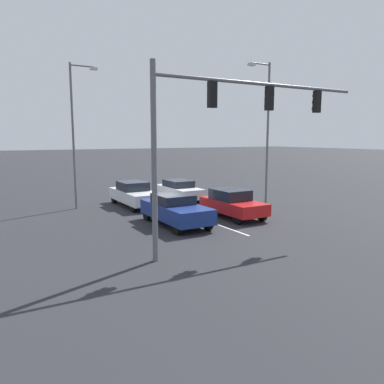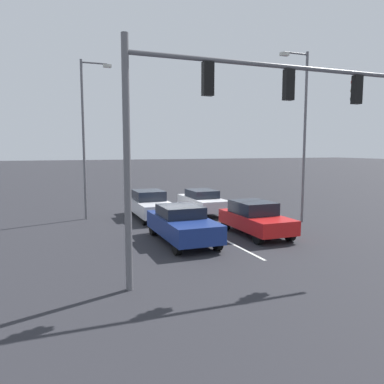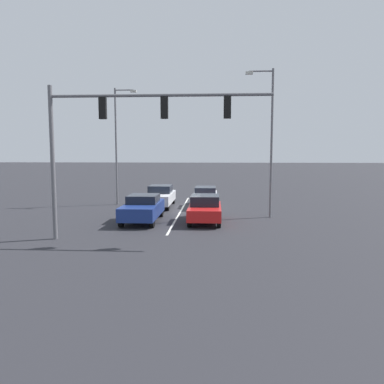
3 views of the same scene
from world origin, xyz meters
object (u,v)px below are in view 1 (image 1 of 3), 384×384
Objects in this scene: car_red_leftlane_front at (232,203)px; car_silver_leftlane_second at (179,190)px; car_white_midlane_second at (134,194)px; street_lamp_left_shoulder at (266,126)px; traffic_signal_gantry at (229,117)px; car_navy_midlane_front at (175,209)px; street_lamp_right_shoulder at (75,128)px.

car_red_leftlane_front reaches higher than car_silver_leftlane_second.
car_white_midlane_second is 0.53× the size of street_lamp_left_shoulder.
car_white_midlane_second is at bearing 3.48° from car_silver_leftlane_second.
car_silver_leftlane_second is 0.48× the size of street_lamp_left_shoulder.
car_red_leftlane_front is 7.40m from traffic_signal_gantry.
car_white_midlane_second is 11.47m from traffic_signal_gantry.
car_silver_leftlane_second is (-3.35, -0.20, -0.01)m from car_white_midlane_second.
car_navy_midlane_front reaches higher than car_silver_leftlane_second.
car_navy_midlane_front is at bearing 114.59° from street_lamp_right_shoulder.
traffic_signal_gantry is (0.19, 10.59, 4.39)m from car_white_midlane_second.
car_red_leftlane_front is at bearing -128.05° from traffic_signal_gantry.
car_navy_midlane_front is 8.80m from street_lamp_left_shoulder.
car_red_leftlane_front is 6.04m from street_lamp_left_shoulder.
street_lamp_right_shoulder is (6.79, -6.88, 4.20)m from car_red_leftlane_front.
car_silver_leftlane_second is 7.93m from street_lamp_right_shoulder.
street_lamp_left_shoulder is (-7.31, 4.12, 4.30)m from car_white_midlane_second.
car_navy_midlane_front is 3.61m from car_red_leftlane_front.
street_lamp_right_shoulder is at bearing -74.87° from traffic_signal_gantry.
traffic_signal_gantry is 1.14× the size of street_lamp_right_shoulder.
car_navy_midlane_front is at bearing 60.53° from car_silver_leftlane_second.
car_red_leftlane_front is at bearing 120.44° from car_white_midlane_second.
car_red_leftlane_front is (-3.61, -0.07, -0.01)m from car_navy_midlane_front.
traffic_signal_gantry is at bearing 51.95° from car_red_leftlane_front.
car_red_leftlane_front is 0.47× the size of street_lamp_right_shoulder.
traffic_signal_gantry is 9.91m from street_lamp_left_shoulder.
car_navy_midlane_front is 1.07× the size of car_silver_leftlane_second.
traffic_signal_gantry reaches higher than car_silver_leftlane_second.
street_lamp_right_shoulder is 0.98× the size of street_lamp_left_shoulder.
car_white_midlane_second is at bearing -91.05° from traffic_signal_gantry.
street_lamp_right_shoulder is (3.18, -6.95, 4.20)m from car_navy_midlane_front.
street_lamp_left_shoulder reaches higher than street_lamp_right_shoulder.
car_navy_midlane_front is at bearing 88.65° from car_white_midlane_second.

